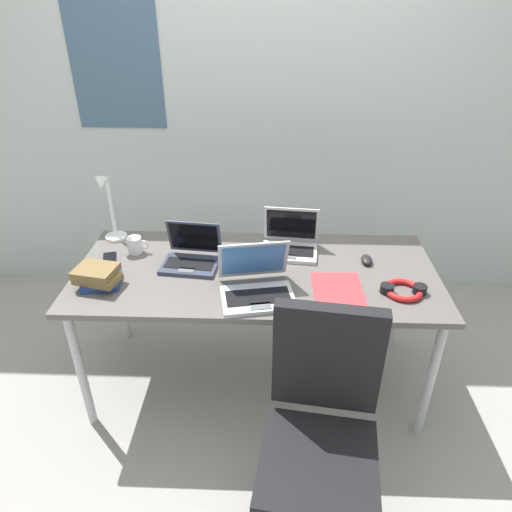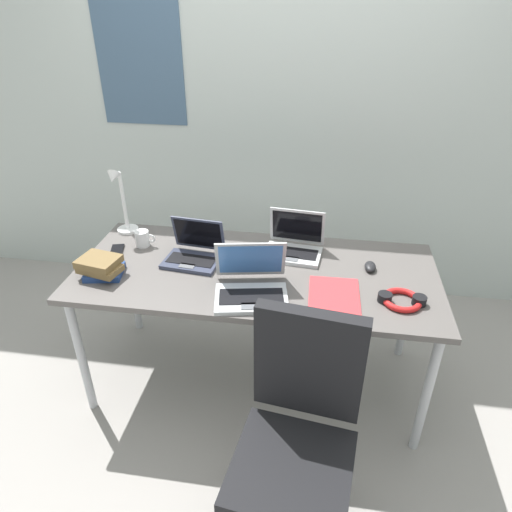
# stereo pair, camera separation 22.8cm
# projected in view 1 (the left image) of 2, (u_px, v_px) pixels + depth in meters

# --- Properties ---
(ground_plane) EXTENTS (12.00, 12.00, 0.00)m
(ground_plane) POSITION_uv_depth(u_px,v_px,m) (256.00, 377.00, 2.69)
(ground_plane) COLOR gray
(wall_back) EXTENTS (6.00, 0.13, 2.60)m
(wall_back) POSITION_uv_depth(u_px,v_px,m) (262.00, 106.00, 2.98)
(wall_back) COLOR #B2BCB7
(wall_back) RESTS_ON ground_plane
(desk) EXTENTS (1.80, 0.80, 0.74)m
(desk) POSITION_uv_depth(u_px,v_px,m) (256.00, 279.00, 2.35)
(desk) COLOR #595451
(desk) RESTS_ON ground_plane
(desk_lamp) EXTENTS (0.12, 0.18, 0.40)m
(desk_lamp) POSITION_uv_depth(u_px,v_px,m) (109.00, 208.00, 2.48)
(desk_lamp) COLOR white
(desk_lamp) RESTS_ON desk
(laptop_back_left) EXTENTS (0.32, 0.26, 0.22)m
(laptop_back_left) POSITION_uv_depth(u_px,v_px,m) (290.00, 243.00, 2.46)
(laptop_back_left) COLOR #B7BABC
(laptop_back_left) RESTS_ON desk
(laptop_near_lamp) EXTENTS (0.30, 0.27, 0.21)m
(laptop_near_lamp) POSITION_uv_depth(u_px,v_px,m) (191.00, 256.00, 2.35)
(laptop_near_lamp) COLOR #33384C
(laptop_near_lamp) RESTS_ON desk
(laptop_front_right) EXTENTS (0.38, 0.36, 0.23)m
(laptop_front_right) POSITION_uv_depth(u_px,v_px,m) (257.00, 286.00, 2.11)
(laptop_front_right) COLOR #B7BABC
(laptop_front_right) RESTS_ON desk
(computer_mouse) EXTENTS (0.06, 0.10, 0.03)m
(computer_mouse) POSITION_uv_depth(u_px,v_px,m) (367.00, 260.00, 2.37)
(computer_mouse) COLOR black
(computer_mouse) RESTS_ON desk
(cell_phone) EXTENTS (0.10, 0.15, 0.01)m
(cell_phone) POSITION_uv_depth(u_px,v_px,m) (109.00, 259.00, 2.40)
(cell_phone) COLOR black
(cell_phone) RESTS_ON desk
(headphones) EXTENTS (0.21, 0.18, 0.04)m
(headphones) POSITION_uv_depth(u_px,v_px,m) (403.00, 290.00, 2.14)
(headphones) COLOR red
(headphones) RESTS_ON desk
(book_stack) EXTENTS (0.22, 0.19, 0.10)m
(book_stack) POSITION_uv_depth(u_px,v_px,m) (98.00, 277.00, 2.17)
(book_stack) COLOR navy
(book_stack) RESTS_ON desk
(paper_folder_back_right) EXTENTS (0.24, 0.31, 0.01)m
(paper_folder_back_right) POSITION_uv_depth(u_px,v_px,m) (338.00, 291.00, 2.15)
(paper_folder_back_right) COLOR red
(paper_folder_back_right) RESTS_ON desk
(coffee_mug) EXTENTS (0.11, 0.08, 0.09)m
(coffee_mug) POSITION_uv_depth(u_px,v_px,m) (135.00, 245.00, 2.45)
(coffee_mug) COLOR white
(coffee_mug) RESTS_ON desk
(office_chair) EXTENTS (0.52, 0.57, 0.97)m
(office_chair) POSITION_uv_depth(u_px,v_px,m) (319.00, 451.00, 1.81)
(office_chair) COLOR black
(office_chair) RESTS_ON ground_plane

